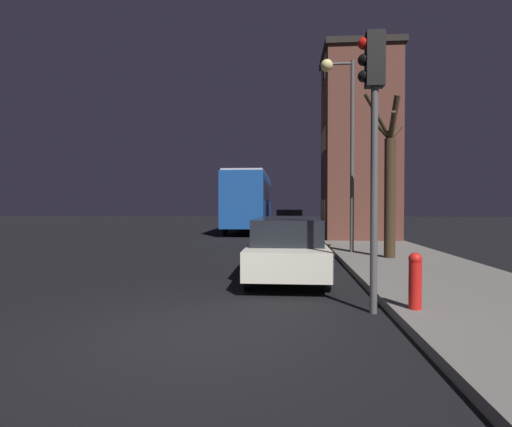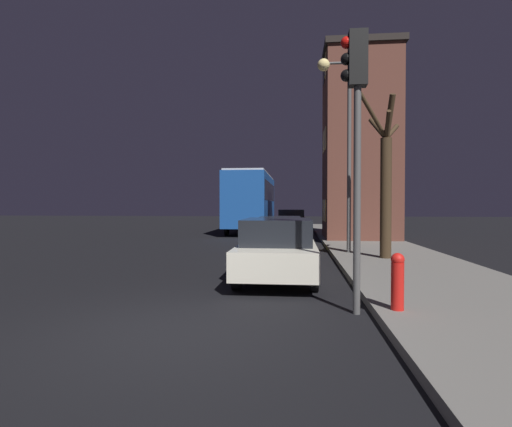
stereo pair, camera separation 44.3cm
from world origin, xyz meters
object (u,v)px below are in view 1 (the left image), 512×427
(traffic_light, at_px, (373,113))
(streetlamp, at_px, (342,120))
(car_near_lane, at_px, (287,248))
(car_mid_lane, at_px, (282,231))
(bare_tree, at_px, (389,181))
(bus, at_px, (249,198))
(car_far_lane, at_px, (289,221))
(fire_hydrant, at_px, (415,279))

(traffic_light, bearing_deg, streetlamp, 86.00)
(car_near_lane, bearing_deg, car_mid_lane, 91.63)
(bare_tree, distance_m, car_mid_lane, 5.53)
(bare_tree, distance_m, bus, 15.18)
(traffic_light, height_order, bus, traffic_light)
(streetlamp, bearing_deg, car_mid_lane, 130.91)
(bus, distance_m, car_mid_lane, 10.51)
(streetlamp, xyz_separation_m, bus, (-4.50, 12.60, -2.53))
(car_mid_lane, relative_size, car_far_lane, 0.94)
(bare_tree, relative_size, car_near_lane, 1.16)
(traffic_light, relative_size, car_mid_lane, 1.19)
(streetlamp, bearing_deg, fire_hydrant, -89.28)
(bare_tree, bearing_deg, traffic_light, -106.47)
(bare_tree, bearing_deg, streetlamp, 131.73)
(streetlamp, height_order, bare_tree, streetlamp)
(streetlamp, relative_size, car_mid_lane, 1.74)
(car_mid_lane, height_order, fire_hydrant, car_mid_lane)
(bare_tree, height_order, car_mid_lane, bare_tree)
(streetlamp, distance_m, bare_tree, 2.97)
(fire_hydrant, bearing_deg, traffic_light, 157.80)
(bus, distance_m, fire_hydrant, 21.00)
(car_mid_lane, distance_m, fire_hydrant, 10.54)
(car_mid_lane, bearing_deg, traffic_light, -80.86)
(bare_tree, bearing_deg, car_near_lane, -135.93)
(car_near_lane, relative_size, fire_hydrant, 4.79)
(streetlamp, relative_size, car_near_lane, 1.57)
(car_near_lane, xyz_separation_m, car_mid_lane, (-0.20, 7.04, -0.05))
(car_far_lane, bearing_deg, traffic_light, -86.15)
(car_near_lane, xyz_separation_m, car_far_lane, (0.14, 15.91, 0.06))
(car_near_lane, xyz_separation_m, fire_hydrant, (2.04, -3.26, -0.13))
(bus, bearing_deg, car_far_lane, -24.92)
(traffic_light, xyz_separation_m, car_mid_lane, (-1.62, 10.05, -2.63))
(bus, bearing_deg, car_near_lane, -81.53)
(car_mid_lane, height_order, car_far_lane, car_far_lane)
(car_far_lane, bearing_deg, fire_hydrant, -84.34)
(car_far_lane, xyz_separation_m, fire_hydrant, (1.90, -19.17, -0.19))
(car_near_lane, height_order, car_far_lane, car_far_lane)
(car_mid_lane, distance_m, car_far_lane, 8.87)
(streetlamp, distance_m, car_far_lane, 12.17)
(car_far_lane, bearing_deg, bus, 155.08)
(car_far_lane, distance_m, fire_hydrant, 19.26)
(streetlamp, relative_size, car_far_lane, 1.63)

